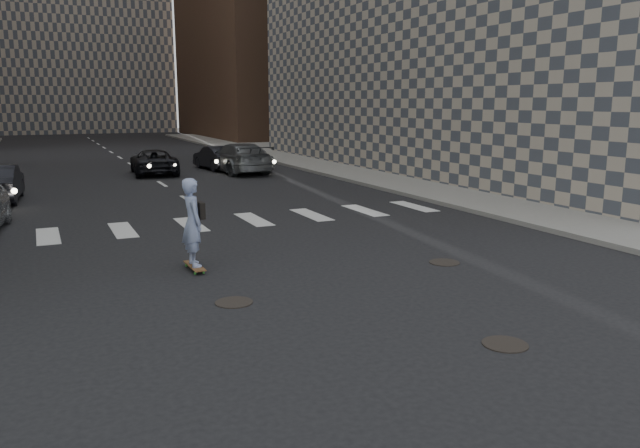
{
  "coord_description": "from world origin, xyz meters",
  "views": [
    {
      "loc": [
        -5.15,
        -9.54,
        3.67
      ],
      "look_at": [
        -0.13,
        1.44,
        1.3
      ],
      "focal_mm": 35.0,
      "sensor_mm": 36.0,
      "label": 1
    }
  ],
  "objects_px": {
    "traffic_car_b": "(238,158)",
    "traffic_car_e": "(216,158)",
    "skateboarder": "(193,222)",
    "traffic_car_c": "(154,162)",
    "traffic_car_d": "(250,158)"
  },
  "relations": [
    {
      "from": "skateboarder",
      "to": "traffic_car_c",
      "type": "distance_m",
      "value": 19.5
    },
    {
      "from": "traffic_car_e",
      "to": "traffic_car_c",
      "type": "bearing_deg",
      "value": 8.05
    },
    {
      "from": "skateboarder",
      "to": "traffic_car_b",
      "type": "relative_size",
      "value": 0.38
    },
    {
      "from": "traffic_car_b",
      "to": "traffic_car_c",
      "type": "bearing_deg",
      "value": -17.82
    },
    {
      "from": "traffic_car_c",
      "to": "traffic_car_e",
      "type": "bearing_deg",
      "value": -161.92
    },
    {
      "from": "traffic_car_c",
      "to": "traffic_car_e",
      "type": "xyz_separation_m",
      "value": [
        3.53,
        0.88,
        0.01
      ]
    },
    {
      "from": "skateboarder",
      "to": "traffic_car_e",
      "type": "height_order",
      "value": "skateboarder"
    },
    {
      "from": "traffic_car_c",
      "to": "traffic_car_d",
      "type": "relative_size",
      "value": 1.19
    },
    {
      "from": "traffic_car_e",
      "to": "traffic_car_d",
      "type": "bearing_deg",
      "value": 132.1
    },
    {
      "from": "traffic_car_b",
      "to": "traffic_car_e",
      "type": "relative_size",
      "value": 1.35
    },
    {
      "from": "skateboarder",
      "to": "traffic_car_c",
      "type": "xyz_separation_m",
      "value": [
        2.5,
        19.33,
        -0.44
      ]
    },
    {
      "from": "traffic_car_c",
      "to": "skateboarder",
      "type": "bearing_deg",
      "value": 86.67
    },
    {
      "from": "traffic_car_b",
      "to": "traffic_car_c",
      "type": "height_order",
      "value": "traffic_car_b"
    },
    {
      "from": "skateboarder",
      "to": "traffic_car_d",
      "type": "xyz_separation_m",
      "value": [
        7.5,
        18.89,
        -0.42
      ]
    },
    {
      "from": "traffic_car_b",
      "to": "traffic_car_d",
      "type": "distance_m",
      "value": 1.08
    }
  ]
}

